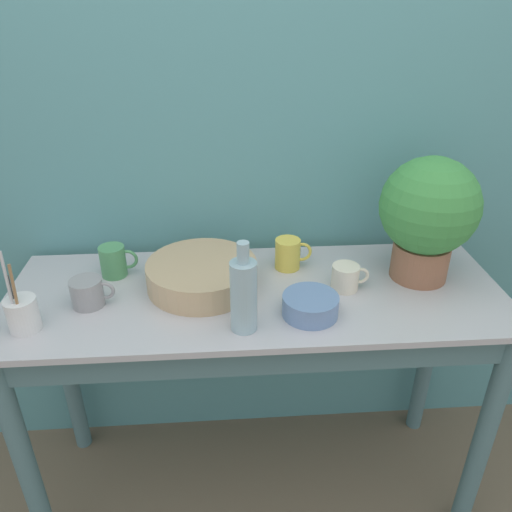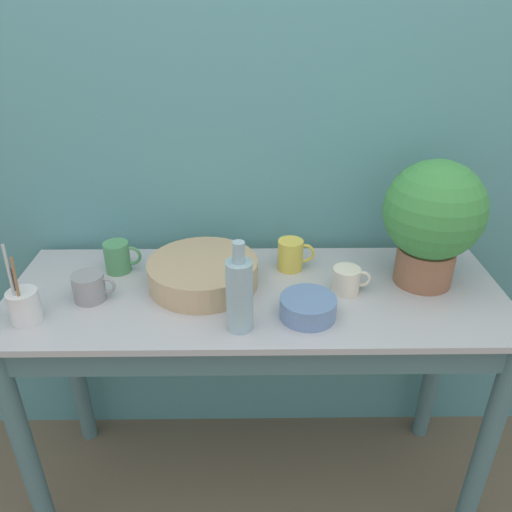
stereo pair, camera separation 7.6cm
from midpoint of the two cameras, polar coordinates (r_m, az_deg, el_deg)
name	(u,v)px [view 1 (the left image)]	position (r m, az deg, el deg)	size (l,w,h in m)	color
wall_back	(249,148)	(1.67, -2.16, 12.26)	(6.00, 0.05, 2.40)	teal
counter_table	(257,343)	(1.59, -1.32, -9.90)	(1.49, 0.55, 0.86)	slate
potted_plant	(428,213)	(1.55, 17.78, 4.69)	(0.29, 0.29, 0.39)	#8C5B42
bowl_wash_large	(202,274)	(1.52, -7.61, -2.11)	(0.33, 0.33, 0.08)	tan
bottle_tall	(244,294)	(1.29, -3.11, -4.41)	(0.07, 0.07, 0.26)	#93B2BC
mug_cream	(346,277)	(1.52, 8.84, -2.43)	(0.11, 0.08, 0.08)	beige
mug_green	(114,261)	(1.64, -17.21, -0.57)	(0.12, 0.08, 0.10)	#4C935B
mug_yellow	(288,254)	(1.61, 2.39, 0.25)	(0.12, 0.08, 0.10)	#E5CC4C
mug_grey	(88,292)	(1.51, -20.03, -3.96)	(0.12, 0.09, 0.08)	gray
bowl_small_blue	(310,305)	(1.39, 4.67, -5.68)	(0.16, 0.16, 0.06)	#6684B2
utensil_cup	(22,313)	(1.48, -26.50, -5.92)	(0.08, 0.08, 0.24)	silver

